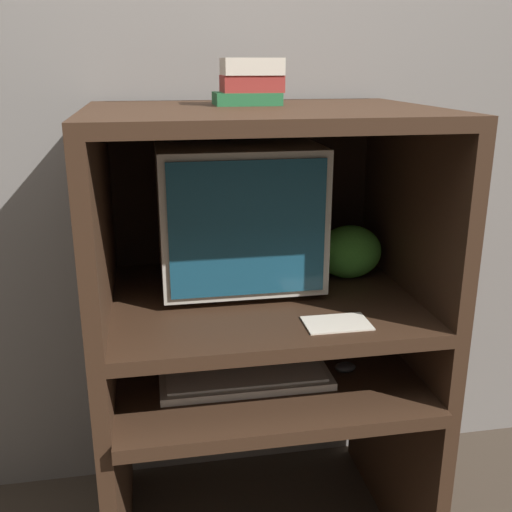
{
  "coord_description": "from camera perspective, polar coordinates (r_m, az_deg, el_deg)",
  "views": [
    {
      "loc": [
        -0.29,
        -1.18,
        1.42
      ],
      "look_at": [
        -0.02,
        0.34,
        0.92
      ],
      "focal_mm": 42.0,
      "sensor_mm": 36.0,
      "label": 1
    }
  ],
  "objects": [
    {
      "name": "desk_monitor_shelf",
      "position": [
        1.68,
        0.52,
        -5.19
      ],
      "size": [
        0.89,
        0.68,
        0.2
      ],
      "color": "#382316",
      "rests_on": "desk_base"
    },
    {
      "name": "snack_bag",
      "position": [
        1.79,
        8.88,
        0.4
      ],
      "size": [
        0.19,
        0.14,
        0.16
      ],
      "color": "green",
      "rests_on": "desk_monitor_shelf"
    },
    {
      "name": "keyboard",
      "position": [
        1.63,
        -0.95,
        -11.69
      ],
      "size": [
        0.46,
        0.16,
        0.03
      ],
      "color": "beige",
      "rests_on": "desk_base"
    },
    {
      "name": "paper_card",
      "position": [
        1.49,
        7.7,
        -6.36
      ],
      "size": [
        0.16,
        0.1,
        0.0
      ],
      "color": "beige",
      "rests_on": "desk_monitor_shelf"
    },
    {
      "name": "hutch_upper",
      "position": [
        1.6,
        0.35,
        8.19
      ],
      "size": [
        0.89,
        0.68,
        0.51
      ],
      "color": "#382316",
      "rests_on": "desk_monitor_shelf"
    },
    {
      "name": "book_stack",
      "position": [
        1.64,
        -0.58,
        16.23
      ],
      "size": [
        0.18,
        0.13,
        0.12
      ],
      "color": "#236638",
      "rests_on": "hutch_upper"
    },
    {
      "name": "desk_base",
      "position": [
        1.83,
        0.72,
        -16.51
      ],
      "size": [
        0.89,
        0.7,
        0.6
      ],
      "color": "#382316",
      "rests_on": "ground_plane"
    },
    {
      "name": "crt_monitor",
      "position": [
        1.7,
        -1.88,
        4.2
      ],
      "size": [
        0.44,
        0.41,
        0.41
      ],
      "color": "beige",
      "rests_on": "desk_monitor_shelf"
    },
    {
      "name": "mouse",
      "position": [
        1.7,
        8.5,
        -10.43
      ],
      "size": [
        0.06,
        0.04,
        0.03
      ],
      "color": "#28282B",
      "rests_on": "desk_base"
    },
    {
      "name": "wall_back",
      "position": [
        1.95,
        -1.69,
        14.44
      ],
      "size": [
        6.0,
        0.06,
        2.6
      ],
      "color": "gray",
      "rests_on": "ground_plane"
    }
  ]
}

